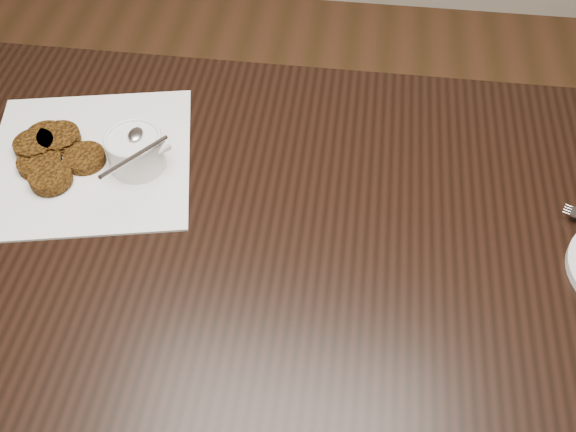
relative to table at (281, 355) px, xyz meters
name	(u,v)px	position (x,y,z in m)	size (l,w,h in m)	color
table	(281,355)	(0.00, 0.00, 0.00)	(1.33, 0.86, 0.75)	black
napkin	(90,160)	(-0.34, 0.12, 0.38)	(0.34, 0.34, 0.00)	silver
sauce_ramekin	(132,137)	(-0.25, 0.12, 0.44)	(0.12, 0.12, 0.13)	silver
patty_cluster	(50,149)	(-0.41, 0.13, 0.39)	(0.24, 0.24, 0.02)	#623A0C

